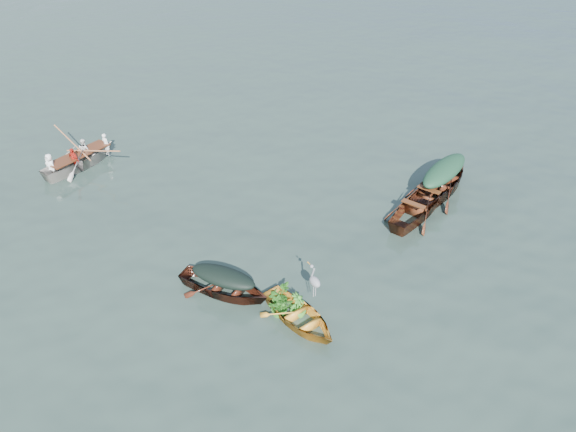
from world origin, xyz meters
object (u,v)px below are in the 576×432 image
Objects in this scene: yellow_dinghy at (299,322)px; dark_covered_boat at (225,293)px; open_wooden_boat at (419,213)px; rowed_boat at (82,167)px; heron at (315,286)px; green_tarp_boat at (440,192)px.

yellow_dinghy is 0.87× the size of dark_covered_boat.
dark_covered_boat is (-1.17, 1.93, 0.00)m from yellow_dinghy.
dark_covered_boat is 0.76× the size of open_wooden_boat.
rowed_boat is (-2.85, 10.85, 0.00)m from yellow_dinghy.
open_wooden_boat is 5.81m from heron.
green_tarp_boat is 1.62m from open_wooden_boat.
open_wooden_boat is at bearing 10.90° from yellow_dinghy.
green_tarp_boat is at bearing 11.19° from yellow_dinghy.
yellow_dinghy is 7.91m from green_tarp_boat.
rowed_boat is at bearing 22.92° from open_wooden_boat.
yellow_dinghy is 3.22× the size of heron.
open_wooden_boat is at bearing -32.38° from dark_covered_boat.
heron is (-5.34, -2.12, 0.85)m from open_wooden_boat.
yellow_dinghy is at bearing 169.81° from rowed_boat.
open_wooden_boat is at bearing 11.45° from heron.
heron is (0.53, 0.15, 0.85)m from yellow_dinghy.
yellow_dinghy is at bearing -174.81° from heron.
yellow_dinghy is at bearing -93.93° from dark_covered_boat.
dark_covered_boat reaches higher than yellow_dinghy.
open_wooden_boat reaches higher than rowed_boat.
green_tarp_boat is at bearing -90.09° from open_wooden_boat.
open_wooden_boat is 1.05× the size of rowed_boat.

